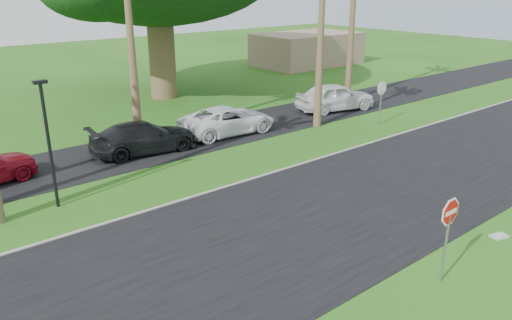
{
  "coord_description": "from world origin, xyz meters",
  "views": [
    {
      "loc": [
        -10.84,
        -8.91,
        7.79
      ],
      "look_at": [
        -0.39,
        3.93,
        1.8
      ],
      "focal_mm": 35.0,
      "sensor_mm": 36.0,
      "label": 1
    }
  ],
  "objects_px": {
    "car_dark": "(144,138)",
    "car_pickup": "(335,97)",
    "stop_sign_far": "(381,94)",
    "car_minivan": "(228,120)",
    "stop_sign_near": "(449,223)"
  },
  "relations": [
    {
      "from": "car_dark",
      "to": "car_pickup",
      "type": "height_order",
      "value": "car_pickup"
    },
    {
      "from": "car_minivan",
      "to": "car_pickup",
      "type": "distance_m",
      "value": 8.23
    },
    {
      "from": "car_minivan",
      "to": "stop_sign_near",
      "type": "bearing_deg",
      "value": 169.79
    },
    {
      "from": "car_minivan",
      "to": "car_pickup",
      "type": "relative_size",
      "value": 1.04
    },
    {
      "from": "car_dark",
      "to": "car_pickup",
      "type": "relative_size",
      "value": 1.01
    },
    {
      "from": "stop_sign_far",
      "to": "car_dark",
      "type": "height_order",
      "value": "stop_sign_far"
    },
    {
      "from": "stop_sign_near",
      "to": "car_pickup",
      "type": "relative_size",
      "value": 0.52
    },
    {
      "from": "car_dark",
      "to": "car_minivan",
      "type": "distance_m",
      "value": 4.95
    },
    {
      "from": "stop_sign_far",
      "to": "car_pickup",
      "type": "xyz_separation_m",
      "value": [
        0.47,
        3.83,
        -0.91
      ]
    },
    {
      "from": "stop_sign_far",
      "to": "car_minivan",
      "type": "height_order",
      "value": "stop_sign_far"
    },
    {
      "from": "stop_sign_far",
      "to": "car_minivan",
      "type": "bearing_deg",
      "value": -27.23
    },
    {
      "from": "stop_sign_near",
      "to": "stop_sign_far",
      "type": "xyz_separation_m",
      "value": [
        11.5,
        11.0,
        0.0
      ]
    },
    {
      "from": "car_dark",
      "to": "car_pickup",
      "type": "xyz_separation_m",
      "value": [
        13.17,
        -0.16,
        0.12
      ]
    },
    {
      "from": "stop_sign_near",
      "to": "stop_sign_far",
      "type": "bearing_deg",
      "value": 43.73
    },
    {
      "from": "car_dark",
      "to": "car_pickup",
      "type": "distance_m",
      "value": 13.18
    }
  ]
}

